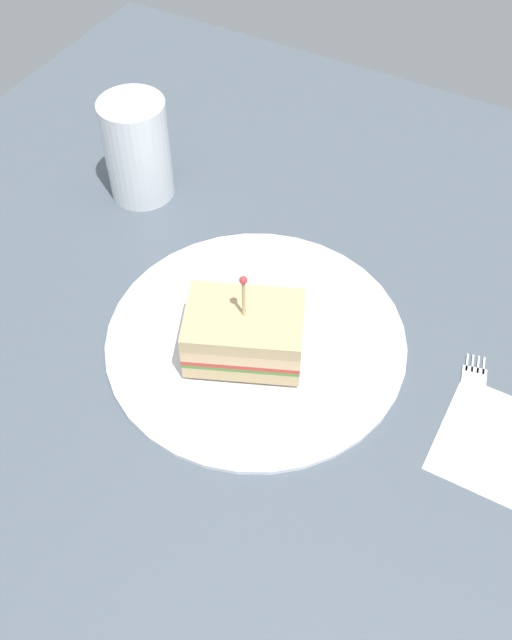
% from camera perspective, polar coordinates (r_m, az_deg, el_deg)
% --- Properties ---
extents(ground_plane, '(0.96, 0.96, 0.02)m').
position_cam_1_polar(ground_plane, '(0.69, 0.00, -2.12)').
color(ground_plane, '#4C5660').
extents(plate, '(0.28, 0.28, 0.01)m').
position_cam_1_polar(plate, '(0.68, 0.00, -1.35)').
color(plate, white).
rests_on(plate, ground_plane).
extents(sandwich_half_center, '(0.11, 0.12, 0.10)m').
position_cam_1_polar(sandwich_half_center, '(0.64, -1.02, -0.95)').
color(sandwich_half_center, tan).
rests_on(sandwich_half_center, plate).
extents(drink_glass, '(0.07, 0.07, 0.11)m').
position_cam_1_polar(drink_glass, '(0.81, -9.23, 12.64)').
color(drink_glass, gold).
rests_on(drink_glass, ground_plane).
extents(napkin, '(0.10, 0.09, 0.00)m').
position_cam_1_polar(napkin, '(0.65, 18.29, -9.36)').
color(napkin, white).
rests_on(napkin, ground_plane).
extents(fork, '(0.13, 0.04, 0.00)m').
position_cam_1_polar(fork, '(0.67, 16.59, -5.93)').
color(fork, silver).
rests_on(fork, ground_plane).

